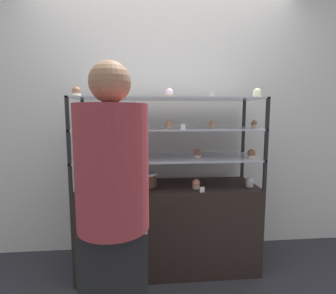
{
  "coord_description": "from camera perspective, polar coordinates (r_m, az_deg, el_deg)",
  "views": [
    {
      "loc": [
        -0.2,
        -2.2,
        1.36
      ],
      "look_at": [
        0.0,
        0.0,
        1.08
      ],
      "focal_mm": 28.0,
      "sensor_mm": 36.0,
      "label": 1
    }
  ],
  "objects": [
    {
      "name": "cupcake_7",
      "position": [
        2.17,
        -19.09,
        4.55
      ],
      "size": [
        0.05,
        0.05,
        0.07
      ],
      "color": "#CCB28C",
      "rests_on": "display_riser_middle"
    },
    {
      "name": "ground_plane",
      "position": [
        2.59,
        0.0,
        -24.44
      ],
      "size": [
        20.0,
        20.0,
        0.0
      ],
      "primitive_type": "plane",
      "color": "#2D2D33"
    },
    {
      "name": "sheet_cake_frosted",
      "position": [
        2.24,
        -11.66,
        -1.53
      ],
      "size": [
        0.25,
        0.13,
        0.06
      ],
      "color": "#DBBC84",
      "rests_on": "display_riser_lower"
    },
    {
      "name": "back_wall",
      "position": [
        2.6,
        -0.81,
        5.91
      ],
      "size": [
        8.0,
        0.05,
        2.6
      ],
      "color": "silver",
      "rests_on": "ground_plane"
    },
    {
      "name": "cupcake_0",
      "position": [
        2.25,
        -18.32,
        -7.99
      ],
      "size": [
        0.06,
        0.06,
        0.08
      ],
      "color": "white",
      "rests_on": "display_base"
    },
    {
      "name": "cupcake_8",
      "position": [
        2.13,
        -9.57,
        4.8
      ],
      "size": [
        0.05,
        0.05,
        0.07
      ],
      "color": "beige",
      "rests_on": "display_riser_middle"
    },
    {
      "name": "cupcake_5",
      "position": [
        2.22,
        6.44,
        -1.43
      ],
      "size": [
        0.07,
        0.07,
        0.07
      ],
      "color": "beige",
      "rests_on": "display_riser_lower"
    },
    {
      "name": "price_tag_2",
      "position": [
        1.99,
        3.31,
        4.44
      ],
      "size": [
        0.04,
        0.0,
        0.04
      ],
      "color": "white",
      "rests_on": "display_riser_middle"
    },
    {
      "name": "customer_figure",
      "position": [
        1.45,
        -11.84,
        -12.66
      ],
      "size": [
        0.38,
        0.38,
        1.62
      ],
      "color": "black",
      "rests_on": "ground_plane"
    },
    {
      "name": "cupcake_12",
      "position": [
        2.15,
        -19.29,
        11.22
      ],
      "size": [
        0.07,
        0.07,
        0.08
      ],
      "color": "beige",
      "rests_on": "display_riser_upper"
    },
    {
      "name": "cupcake_11",
      "position": [
        2.32,
        18.21,
        4.73
      ],
      "size": [
        0.05,
        0.05,
        0.07
      ],
      "color": "#CCB28C",
      "rests_on": "display_riser_middle"
    },
    {
      "name": "cupcake_10",
      "position": [
        2.21,
        9.61,
        4.87
      ],
      "size": [
        0.05,
        0.05,
        0.07
      ],
      "color": "#CCB28C",
      "rests_on": "display_riser_middle"
    },
    {
      "name": "price_tag_0",
      "position": [
        2.1,
        7.46,
        -9.2
      ],
      "size": [
        0.04,
        0.0,
        0.04
      ],
      "color": "white",
      "rests_on": "display_base"
    },
    {
      "name": "cupcake_3",
      "position": [
        2.14,
        -18.23,
        -2.06
      ],
      "size": [
        0.07,
        0.07,
        0.07
      ],
      "color": "beige",
      "rests_on": "display_riser_lower"
    },
    {
      "name": "display_riser_middle",
      "position": [
        2.21,
        0.0,
        3.81
      ],
      "size": [
        1.53,
        0.5,
        0.25
      ],
      "color": "black",
      "rests_on": "display_riser_lower"
    },
    {
      "name": "cupcake_9",
      "position": [
        2.12,
        0.26,
        4.88
      ],
      "size": [
        0.05,
        0.05,
        0.07
      ],
      "color": "#CCB28C",
      "rests_on": "display_riser_middle"
    },
    {
      "name": "display_base",
      "position": [
        2.41,
        0.0,
        -16.89
      ],
      "size": [
        1.53,
        0.5,
        0.75
      ],
      "color": "black",
      "rests_on": "ground_plane"
    },
    {
      "name": "cupcake_4",
      "position": [
        2.17,
        -6.28,
        -1.6
      ],
      "size": [
        0.07,
        0.07,
        0.07
      ],
      "color": "white",
      "rests_on": "display_riser_lower"
    },
    {
      "name": "price_tag_3",
      "position": [
        2.04,
        9.56,
        11.38
      ],
      "size": [
        0.04,
        0.0,
        0.04
      ],
      "color": "white",
      "rests_on": "display_riser_upper"
    },
    {
      "name": "cupcake_13",
      "position": [
        2.16,
        0.29,
        11.58
      ],
      "size": [
        0.07,
        0.07,
        0.08
      ],
      "color": "#CCB28C",
      "rests_on": "display_riser_upper"
    },
    {
      "name": "cupcake_6",
      "position": [
        2.29,
        17.67,
        -1.45
      ],
      "size": [
        0.07,
        0.07,
        0.07
      ],
      "color": "beige",
      "rests_on": "display_riser_lower"
    },
    {
      "name": "cupcake_14",
      "position": [
        2.27,
        18.78,
        11.0
      ],
      "size": [
        0.07,
        0.07,
        0.08
      ],
      "color": "beige",
      "rests_on": "display_riser_upper"
    },
    {
      "name": "cupcake_2",
      "position": [
        2.35,
        17.33,
        -7.32
      ],
      "size": [
        0.06,
        0.06,
        0.08
      ],
      "color": "beige",
      "rests_on": "display_base"
    },
    {
      "name": "display_riser_lower",
      "position": [
        2.24,
        0.0,
        -2.53
      ],
      "size": [
        1.53,
        0.5,
        0.25
      ],
      "color": "black",
      "rests_on": "display_base"
    },
    {
      "name": "price_tag_1",
      "position": [
        1.99,
        -7.45,
        -2.76
      ],
      "size": [
        0.04,
        0.0,
        0.04
      ],
      "color": "white",
      "rests_on": "display_riser_lower"
    },
    {
      "name": "display_riser_upper",
      "position": [
        2.21,
        0.0,
        10.23
      ],
      "size": [
        1.53,
        0.5,
        0.25
      ],
      "color": "black",
      "rests_on": "display_riser_middle"
    },
    {
      "name": "layer_cake_centerpiece",
      "position": [
        2.25,
        -4.57,
        -7.04
      ],
      "size": [
        0.17,
        0.17,
        0.12
      ],
      "color": "brown",
      "rests_on": "display_base"
    },
    {
      "name": "cupcake_1",
      "position": [
        2.2,
        6.13,
        -8.0
      ],
      "size": [
        0.06,
        0.06,
        0.08
      ],
      "color": "#CCB28C",
      "rests_on": "display_base"
    }
  ]
}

